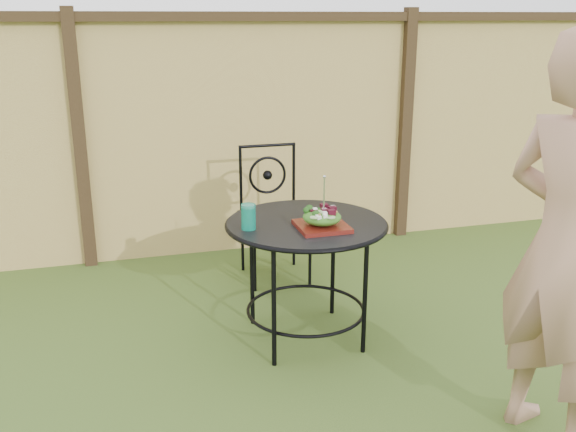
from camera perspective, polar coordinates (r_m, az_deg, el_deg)
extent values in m
plane|color=#2B4315|center=(3.45, 5.53, -14.78)|extent=(60.00, 60.00, 0.00)
cube|color=#EFD376|center=(5.12, -3.21, 6.84)|extent=(8.00, 0.05, 1.80)
cube|color=black|center=(4.98, -3.26, 17.30)|extent=(8.00, 0.07, 0.07)
cube|color=black|center=(4.94, -18.03, 6.22)|extent=(0.09, 0.09, 1.90)
cube|color=black|center=(5.50, 10.36, 7.84)|extent=(0.09, 0.09, 1.90)
cylinder|color=black|center=(3.62, 1.65, -0.63)|extent=(0.90, 0.90, 0.02)
torus|color=black|center=(3.62, 1.65, -0.72)|extent=(0.92, 0.92, 0.02)
torus|color=black|center=(3.82, 1.58, -8.29)|extent=(0.70, 0.70, 0.02)
cylinder|color=black|center=(4.06, 4.02, -4.08)|extent=(0.03, 0.03, 0.71)
cylinder|color=black|center=(3.92, -3.22, -4.86)|extent=(0.03, 0.03, 0.71)
cylinder|color=black|center=(3.45, -1.26, -8.03)|extent=(0.03, 0.03, 0.71)
cylinder|color=black|center=(3.61, 6.86, -6.99)|extent=(0.03, 0.03, 0.71)
cube|color=black|center=(4.58, -1.16, -0.24)|extent=(0.46, 0.46, 0.03)
cylinder|color=black|center=(4.65, -1.86, 6.28)|extent=(0.42, 0.02, 0.02)
torus|color=black|center=(4.70, -1.84, 3.65)|extent=(0.28, 0.02, 0.28)
cylinder|color=black|center=(4.42, -2.98, -4.06)|extent=(0.02, 0.02, 0.44)
cylinder|color=black|center=(4.52, 1.97, -3.55)|extent=(0.02, 0.02, 0.44)
cylinder|color=black|center=(4.79, -4.07, -2.38)|extent=(0.02, 0.02, 0.44)
cylinder|color=black|center=(4.88, 0.53, -1.94)|extent=(0.02, 0.02, 0.44)
cylinder|color=black|center=(4.66, -4.22, 3.24)|extent=(0.02, 0.02, 0.50)
cylinder|color=black|center=(4.75, 0.51, 3.58)|extent=(0.02, 0.02, 0.50)
imported|color=tan|center=(2.91, 23.82, -2.69)|extent=(0.59, 0.75, 1.82)
cube|color=#4A130A|center=(3.50, 3.03, -0.92)|extent=(0.27, 0.27, 0.02)
ellipsoid|color=#235614|center=(3.49, 3.04, -0.10)|extent=(0.21, 0.21, 0.08)
cylinder|color=silver|center=(3.45, 3.23, 1.97)|extent=(0.01, 0.01, 0.18)
cylinder|color=#0B8368|center=(3.48, -3.53, -0.07)|extent=(0.08, 0.08, 0.14)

